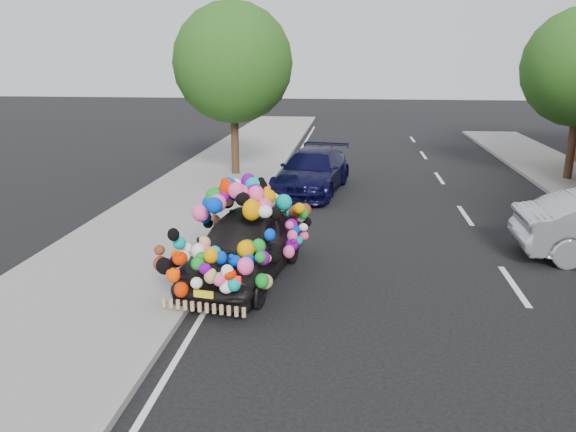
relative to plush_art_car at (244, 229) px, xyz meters
name	(u,v)px	position (x,y,z in m)	size (l,w,h in m)	color
ground	(326,278)	(1.61, 0.17, -1.01)	(100.00, 100.00, 0.00)	black
sidewalk	(119,266)	(-2.69, 0.17, -0.95)	(4.00, 60.00, 0.12)	gray
kerb	(211,270)	(-0.74, 0.17, -0.94)	(0.15, 60.00, 0.13)	gray
lane_markings	(514,286)	(5.21, 0.17, -1.00)	(6.00, 50.00, 0.01)	silver
tree_near_sidewalk	(233,63)	(-2.19, 9.67, 3.01)	(4.20, 4.20, 6.13)	#332114
plush_art_car	(244,229)	(0.00, 0.00, 0.00)	(2.54, 4.36, 1.98)	black
navy_sedan	(312,171)	(0.77, 7.56, -0.34)	(1.88, 4.61, 1.34)	black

